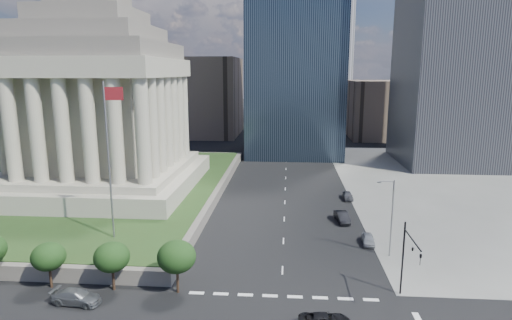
# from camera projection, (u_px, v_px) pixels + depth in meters

# --- Properties ---
(ground) EXTENTS (500.00, 500.00, 0.00)m
(ground) POSITION_uv_depth(u_px,v_px,m) (287.00, 150.00, 128.60)
(ground) COLOR black
(ground) RESTS_ON ground
(plaza_terrace) EXTENTS (66.00, 70.00, 1.80)m
(plaza_terrace) POSITION_uv_depth(u_px,v_px,m) (53.00, 188.00, 82.96)
(plaza_terrace) COLOR #605A52
(plaza_terrace) RESTS_ON ground
(plaza_lawn) EXTENTS (64.00, 68.00, 0.10)m
(plaza_lawn) POSITION_uv_depth(u_px,v_px,m) (53.00, 183.00, 82.77)
(plaza_lawn) COLOR #243B18
(plaza_lawn) RESTS_ON plaza_terrace
(war_memorial) EXTENTS (34.00, 34.00, 39.00)m
(war_memorial) POSITION_uv_depth(u_px,v_px,m) (95.00, 81.00, 76.04)
(war_memorial) COLOR #A59D8A
(war_memorial) RESTS_ON plaza_lawn
(flagpole) EXTENTS (2.52, 0.24, 20.00)m
(flagpole) POSITION_uv_depth(u_px,v_px,m) (109.00, 152.00, 53.37)
(flagpole) COLOR slate
(flagpole) RESTS_ON plaza_lawn
(midrise_glass) EXTENTS (26.00, 26.00, 60.00)m
(midrise_glass) POSITION_uv_depth(u_px,v_px,m) (295.00, 46.00, 117.50)
(midrise_glass) COLOR black
(midrise_glass) RESTS_ON ground
(building_filler_ne) EXTENTS (20.00, 30.00, 20.00)m
(building_filler_ne) POSITION_uv_depth(u_px,v_px,m) (377.00, 109.00, 153.48)
(building_filler_ne) COLOR brown
(building_filler_ne) RESTS_ON ground
(building_filler_nw) EXTENTS (24.00, 30.00, 28.00)m
(building_filler_nw) POSITION_uv_depth(u_px,v_px,m) (206.00, 97.00, 157.31)
(building_filler_nw) COLOR brown
(building_filler_nw) RESTS_ON ground
(traffic_signal_ne) EXTENTS (0.30, 5.74, 8.00)m
(traffic_signal_ne) POSITION_uv_depth(u_px,v_px,m) (408.00, 254.00, 42.32)
(traffic_signal_ne) COLOR black
(traffic_signal_ne) RESTS_ON ground
(street_lamp_north) EXTENTS (2.13, 0.22, 10.00)m
(street_lamp_north) POSITION_uv_depth(u_px,v_px,m) (391.00, 214.00, 53.22)
(street_lamp_north) COLOR slate
(street_lamp_north) RESTS_ON ground
(suv_grey) EXTENTS (2.52, 5.19, 1.46)m
(suv_grey) POSITION_uv_depth(u_px,v_px,m) (76.00, 297.00, 43.08)
(suv_grey) COLOR #4D5154
(suv_grey) RESTS_ON ground
(parked_sedan_near) EXTENTS (1.91, 4.10, 1.36)m
(parked_sedan_near) POSITION_uv_depth(u_px,v_px,m) (368.00, 239.00, 58.06)
(parked_sedan_near) COLOR #92949A
(parked_sedan_near) RESTS_ON ground
(parked_sedan_mid) EXTENTS (4.95, 2.25, 1.57)m
(parked_sedan_mid) POSITION_uv_depth(u_px,v_px,m) (342.00, 217.00, 66.69)
(parked_sedan_mid) COLOR black
(parked_sedan_mid) RESTS_ON ground
(parked_sedan_far) EXTENTS (4.22, 1.73, 1.43)m
(parked_sedan_far) POSITION_uv_depth(u_px,v_px,m) (348.00, 196.00, 78.46)
(parked_sedan_far) COLOR #4B4D52
(parked_sedan_far) RESTS_ON ground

